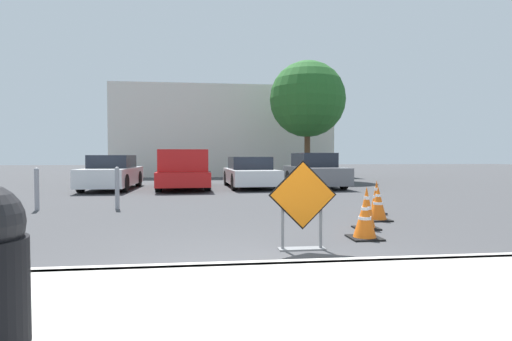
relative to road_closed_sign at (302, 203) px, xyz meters
The scene contains 16 objects.
ground_plane 8.97m from the road_closed_sign, 95.85° to the left, with size 96.00×96.00×0.00m, color #3D3D3F.
sidewalk_strip 2.64m from the road_closed_sign, 110.81° to the right, with size 25.43×2.58×0.14m.
curb_lip 1.56m from the road_closed_sign, 129.47° to the right, with size 25.43×0.20×0.14m.
road_closed_sign is the anchor object (origin of this frame).
traffic_cone_nearest 1.43m from the road_closed_sign, 28.77° to the left, with size 0.51×0.51×0.68m.
traffic_cone_second 2.22m from the road_closed_sign, 43.60° to the left, with size 0.44×0.44×0.80m.
traffic_cone_third 3.30m from the road_closed_sign, 47.51° to the left, with size 0.49×0.49×0.72m.
traffic_cone_fourth 4.29m from the road_closed_sign, 52.43° to the left, with size 0.39×0.39×0.80m.
parked_car_nearest 12.42m from the road_closed_sign, 115.07° to the left, with size 1.82×4.58×1.40m.
pickup_truck 11.48m from the road_closed_sign, 102.01° to the left, with size 2.33×5.62×1.61m.
parked_car_second 11.59m from the road_closed_sign, 87.83° to the left, with size 2.16×4.61×1.33m.
parked_car_third 11.99m from the road_closed_sign, 74.07° to the left, with size 1.94×4.74×1.50m.
bollard_nearest 6.16m from the road_closed_sign, 126.72° to the left, with size 0.12×0.12×1.09m.
bollard_second 7.49m from the road_closed_sign, 138.78° to the left, with size 0.12×0.12×1.08m.
building_facade_backdrop 22.80m from the road_closed_sign, 90.74° to the left, with size 14.56×5.00×6.02m.
street_tree_behind_lot 17.04m from the road_closed_sign, 75.63° to the left, with size 4.20×4.20×6.62m.
Camera 1 is at (-0.44, -4.52, 1.37)m, focal length 28.00 mm.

